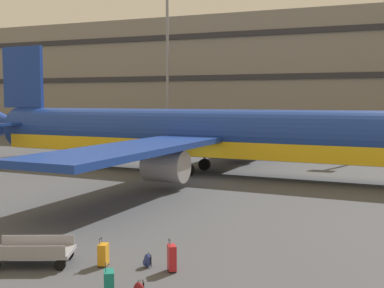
{
  "coord_description": "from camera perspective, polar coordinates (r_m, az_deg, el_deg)",
  "views": [
    {
      "loc": [
        11.12,
        -29.71,
        5.41
      ],
      "look_at": [
        1.73,
        -4.95,
        3.0
      ],
      "focal_mm": 44.95,
      "sensor_mm": 36.0,
      "label": 1
    }
  ],
  "objects": [
    {
      "name": "ground_plane",
      "position": [
        32.18,
        0.26,
        -4.48
      ],
      "size": [
        600.0,
        600.0,
        0.0
      ],
      "primitive_type": "plane",
      "color": "#424449"
    },
    {
      "name": "terminal_structure",
      "position": [
        72.89,
        12.09,
        7.5
      ],
      "size": [
        168.61,
        19.71,
        16.96
      ],
      "color": "gray",
      "rests_on": "ground_plane"
    },
    {
      "name": "airliner",
      "position": [
        35.22,
        2.16,
        0.96
      ],
      "size": [
        43.62,
        35.47,
        10.1
      ],
      "color": "navy",
      "rests_on": "ground_plane"
    },
    {
      "name": "light_mast_left",
      "position": [
        62.49,
        -2.95,
        13.97
      ],
      "size": [
        1.8,
        0.5,
        26.39
      ],
      "color": "gray",
      "rests_on": "ground_plane"
    },
    {
      "name": "suitcase_navy",
      "position": [
        13.83,
        -9.83,
        -16.05
      ],
      "size": [
        0.48,
        0.54,
        0.99
      ],
      "color": "#147266",
      "rests_on": "ground_plane"
    },
    {
      "name": "suitcase_teal",
      "position": [
        16.37,
        -10.48,
        -12.74
      ],
      "size": [
        0.36,
        0.45,
        0.93
      ],
      "color": "orange",
      "rests_on": "ground_plane"
    },
    {
      "name": "suitcase_laid_flat",
      "position": [
        15.64,
        -2.41,
        -13.31
      ],
      "size": [
        0.42,
        0.47,
        1.05
      ],
      "color": "#B21E23",
      "rests_on": "ground_plane"
    },
    {
      "name": "backpack_small",
      "position": [
        16.14,
        -5.35,
        -13.62
      ],
      "size": [
        0.38,
        0.4,
        0.49
      ],
      "color": "navy",
      "rests_on": "ground_plane"
    },
    {
      "name": "baggage_cart",
      "position": [
        17.06,
        -18.4,
        -12.07
      ],
      "size": [
        3.32,
        2.17,
        0.82
      ],
      "color": "gray",
      "rests_on": "ground_plane"
    }
  ]
}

